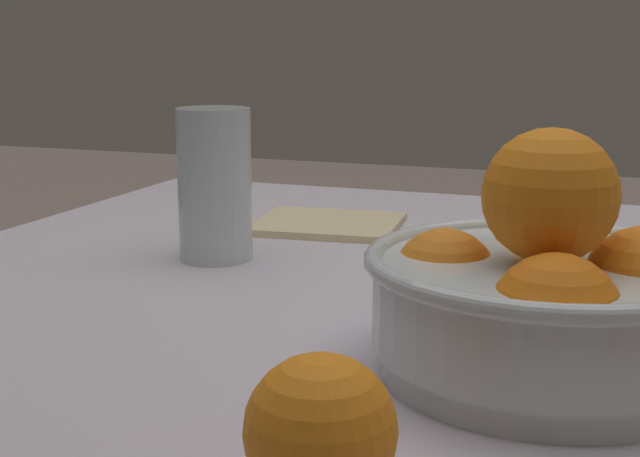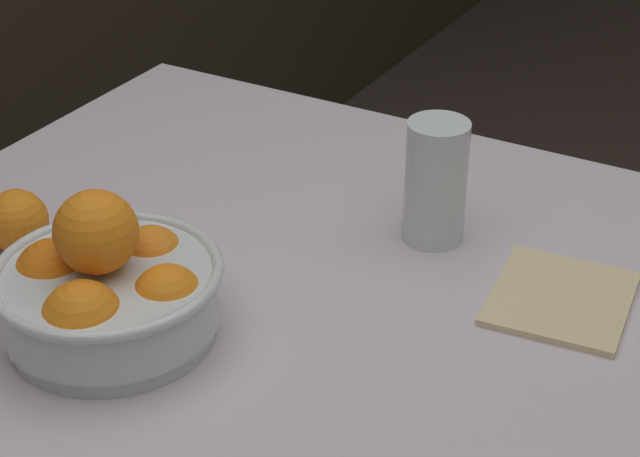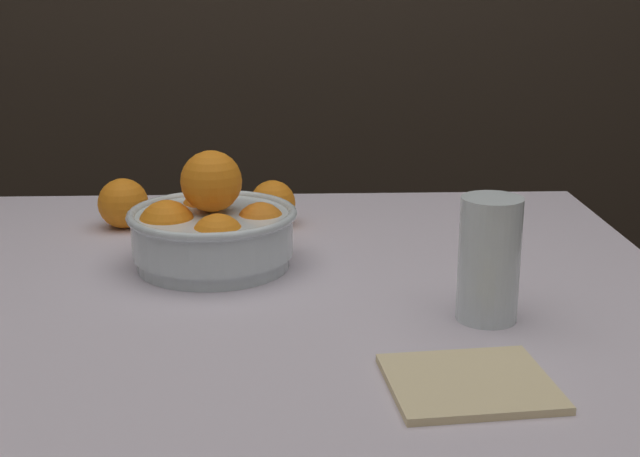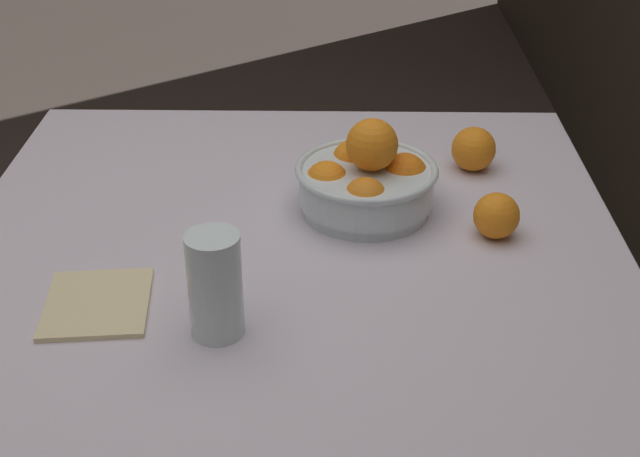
% 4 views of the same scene
% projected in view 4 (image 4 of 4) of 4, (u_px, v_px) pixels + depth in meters
% --- Properties ---
extents(dining_table, '(1.03, 1.04, 0.78)m').
position_uv_depth(dining_table, '(291.00, 289.00, 1.42)').
color(dining_table, silver).
rests_on(dining_table, ground_plane).
extents(fruit_bowl, '(0.23, 0.23, 0.16)m').
position_uv_depth(fruit_bowl, '(366.00, 181.00, 1.43)').
color(fruit_bowl, silver).
rests_on(fruit_bowl, dining_table).
extents(juice_glass, '(0.07, 0.07, 0.15)m').
position_uv_depth(juice_glass, '(216.00, 291.00, 1.14)').
color(juice_glass, '#F4A314').
rests_on(juice_glass, dining_table).
extents(orange_loose_near_bowl, '(0.07, 0.07, 0.07)m').
position_uv_depth(orange_loose_near_bowl, '(496.00, 216.00, 1.37)').
color(orange_loose_near_bowl, orange).
rests_on(orange_loose_near_bowl, dining_table).
extents(orange_loose_front, '(0.08, 0.08, 0.08)m').
position_uv_depth(orange_loose_front, '(474.00, 149.00, 1.57)').
color(orange_loose_front, orange).
rests_on(orange_loose_front, dining_table).
extents(napkin, '(0.17, 0.16, 0.01)m').
position_uv_depth(napkin, '(97.00, 303.00, 1.22)').
color(napkin, beige).
rests_on(napkin, dining_table).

